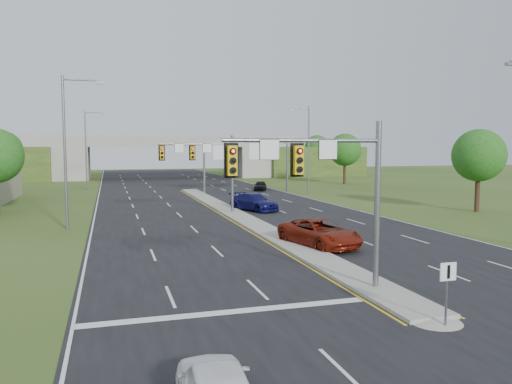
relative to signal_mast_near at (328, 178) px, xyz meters
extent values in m
plane|color=#30491A|center=(2.26, 0.07, -4.73)|extent=(240.00, 240.00, 0.00)
cube|color=black|center=(2.26, 35.07, -4.72)|extent=(24.00, 160.00, 0.02)
cube|color=gray|center=(2.26, 23.07, -4.63)|extent=(2.00, 54.00, 0.16)
cone|color=gray|center=(2.26, -3.93, -4.63)|extent=(2.00, 2.00, 0.16)
cube|color=gold|center=(1.11, 23.07, -4.70)|extent=(0.12, 54.00, 0.01)
cube|color=gold|center=(3.41, 23.07, -4.70)|extent=(0.12, 54.00, 0.01)
cube|color=silver|center=(-9.54, 35.07, -4.70)|extent=(0.12, 160.00, 0.01)
cube|color=silver|center=(14.06, 35.07, -4.70)|extent=(0.12, 160.00, 0.01)
cube|color=silver|center=(-4.24, -0.93, -4.70)|extent=(10.50, 0.50, 0.01)
cylinder|color=slate|center=(2.26, 0.07, -1.23)|extent=(0.24, 0.24, 7.00)
cylinder|color=slate|center=(-0.99, 0.07, 1.47)|extent=(6.50, 0.16, 0.16)
cube|color=gold|center=(-1.31, -0.18, 0.72)|extent=(0.35, 0.25, 1.10)
cube|color=gold|center=(-3.91, -0.18, 0.72)|extent=(0.35, 0.25, 1.10)
cube|color=black|center=(-1.31, -0.04, 0.72)|extent=(0.55, 0.04, 1.30)
cube|color=black|center=(-3.91, -0.04, 0.72)|extent=(0.55, 0.04, 1.30)
sphere|color=#FF0C05|center=(-1.31, -0.31, 1.07)|extent=(0.20, 0.20, 0.20)
sphere|color=#FF0C05|center=(-3.91, -0.31, 1.07)|extent=(0.20, 0.20, 0.20)
cube|color=white|center=(-2.42, -0.03, 1.12)|extent=(0.75, 0.04, 0.75)
cube|color=white|center=(-0.01, -0.03, 1.12)|extent=(0.75, 0.04, 0.75)
cylinder|color=slate|center=(2.26, 25.07, -1.23)|extent=(0.24, 0.24, 7.00)
cylinder|color=slate|center=(-0.99, 25.07, 1.47)|extent=(6.50, 0.16, 0.16)
cube|color=gold|center=(-1.31, 24.82, 0.72)|extent=(0.35, 0.25, 1.10)
cube|color=gold|center=(-3.91, 24.82, 0.72)|extent=(0.35, 0.25, 1.10)
cube|color=black|center=(-1.31, 24.96, 0.72)|extent=(0.55, 0.04, 1.30)
cube|color=black|center=(-3.91, 24.96, 0.72)|extent=(0.55, 0.04, 1.30)
sphere|color=#FF0C05|center=(-1.31, 24.69, 1.07)|extent=(0.20, 0.20, 0.20)
sphere|color=#FF0C05|center=(-3.91, 24.69, 1.07)|extent=(0.20, 0.20, 0.20)
cube|color=white|center=(-2.42, 24.97, 1.12)|extent=(0.75, 0.04, 0.75)
cube|color=white|center=(-0.01, 24.97, 1.12)|extent=(0.75, 0.04, 0.75)
cylinder|color=slate|center=(2.26, -4.43, -3.63)|extent=(0.08, 0.08, 2.20)
cube|color=white|center=(2.26, -4.48, -2.83)|extent=(0.60, 0.04, 0.60)
cube|color=black|center=(2.26, -4.51, -2.83)|extent=(0.10, 0.02, 0.45)
cylinder|color=slate|center=(3.46, 45.07, -1.43)|extent=(0.28, 0.28, 6.60)
cylinder|color=slate|center=(14.76, 45.07, -1.43)|extent=(0.28, 0.28, 6.60)
cube|color=slate|center=(9.11, 45.07, 1.77)|extent=(11.50, 0.35, 0.35)
cube|color=#0B5218|center=(6.26, 44.87, 0.67)|extent=(3.20, 0.08, 2.00)
cube|color=#0B5218|center=(11.06, 44.87, 0.67)|extent=(3.20, 0.08, 2.00)
cube|color=silver|center=(6.26, 44.82, 0.67)|extent=(3.30, 0.03, 2.10)
cube|color=silver|center=(11.06, 44.82, 0.67)|extent=(3.30, 0.03, 2.10)
cube|color=gray|center=(-14.74, 80.07, -1.73)|extent=(6.00, 12.00, 6.00)
cube|color=gray|center=(19.26, 80.07, -1.73)|extent=(6.00, 12.00, 6.00)
cube|color=#30491A|center=(32.26, 80.07, -1.73)|extent=(20.00, 14.00, 6.00)
cube|color=gray|center=(2.26, 80.07, 1.87)|extent=(50.00, 12.00, 1.20)
cube|color=gray|center=(2.26, 74.27, 2.92)|extent=(50.00, 0.40, 0.90)
cube|color=gray|center=(2.26, 85.87, 2.92)|extent=(50.00, 0.40, 0.90)
cylinder|color=slate|center=(-11.24, 20.07, 0.77)|extent=(0.20, 0.20, 11.00)
cylinder|color=slate|center=(-9.99, 20.07, 5.97)|extent=(2.50, 0.12, 0.12)
cube|color=slate|center=(-8.74, 20.07, 5.82)|extent=(0.50, 0.25, 0.18)
cylinder|color=slate|center=(-11.24, 55.07, 0.77)|extent=(0.20, 0.20, 11.00)
cylinder|color=slate|center=(-9.99, 55.07, 5.97)|extent=(2.50, 0.12, 0.12)
cube|color=slate|center=(-8.74, 55.07, 5.82)|extent=(0.50, 0.25, 0.18)
cube|color=slate|center=(13.26, 5.07, 5.82)|extent=(0.50, 0.25, 0.18)
cylinder|color=slate|center=(15.76, 40.07, 0.77)|extent=(0.20, 0.20, 11.00)
cylinder|color=slate|center=(14.51, 40.07, 5.97)|extent=(2.50, 0.12, 0.12)
cube|color=slate|center=(13.26, 40.07, 5.82)|extent=(0.50, 0.25, 0.18)
cylinder|color=#382316|center=(-21.74, 55.07, -2.60)|extent=(0.44, 0.44, 4.25)
sphere|color=#1C5015|center=(-21.74, 55.07, 0.80)|extent=(5.20, 5.20, 5.20)
cylinder|color=#382316|center=(24.26, 20.07, -2.73)|extent=(0.44, 0.44, 4.00)
sphere|color=#1C5015|center=(24.26, 20.07, 0.47)|extent=(4.80, 4.80, 4.80)
cylinder|color=#382316|center=(28.26, 55.07, -2.60)|extent=(0.44, 0.44, 4.25)
sphere|color=#1C5015|center=(28.26, 55.07, 0.80)|extent=(5.20, 5.20, 5.20)
cylinder|color=#382316|center=(-21.74, 94.07, -2.60)|extent=(0.44, 0.44, 4.25)
sphere|color=#1C5015|center=(-21.74, 94.07, 0.80)|extent=(5.60, 5.60, 5.60)
cylinder|color=#382316|center=(26.26, 94.07, -2.60)|extent=(0.44, 0.44, 4.25)
sphere|color=#1C5015|center=(26.26, 94.07, 0.80)|extent=(5.60, 5.60, 5.60)
cylinder|color=#382316|center=(40.26, 94.07, -2.48)|extent=(0.44, 0.44, 4.50)
sphere|color=#1C5015|center=(40.26, 94.07, 1.12)|extent=(6.00, 6.00, 6.00)
imported|color=maroon|center=(3.76, 9.22, -3.89)|extent=(4.01, 6.33, 1.63)
imported|color=#0C0C48|center=(4.73, 26.61, -3.91)|extent=(4.26, 5.93, 1.59)
imported|color=black|center=(11.61, 47.15, -4.04)|extent=(2.89, 4.21, 1.33)
camera|label=1|loc=(-8.25, -17.97, 1.22)|focal=35.00mm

